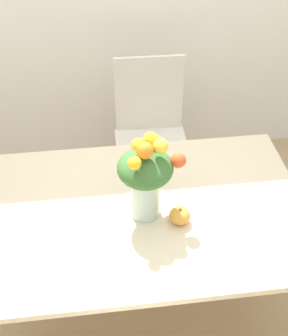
{
  "coord_description": "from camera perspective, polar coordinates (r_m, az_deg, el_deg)",
  "views": [
    {
      "loc": [
        -0.18,
        -1.38,
        2.15
      ],
      "look_at": [
        -0.0,
        -0.02,
        0.98
      ],
      "focal_mm": 50.0,
      "sensor_mm": 36.0,
      "label": 1
    }
  ],
  "objects": [
    {
      "name": "pumpkin",
      "position": [
        1.92,
        4.38,
        -5.8
      ],
      "size": [
        0.09,
        0.09,
        0.08
      ],
      "color": "gold",
      "rests_on": "dining_table"
    },
    {
      "name": "flower_vase",
      "position": [
        1.84,
        0.13,
        -1.07
      ],
      "size": [
        0.27,
        0.25,
        0.39
      ],
      "color": "#B2CCBC",
      "rests_on": "dining_table"
    },
    {
      "name": "ground_plane",
      "position": [
        2.56,
        0.06,
        -16.62
      ],
      "size": [
        12.0,
        12.0,
        0.0
      ],
      "primitive_type": "plane",
      "color": "tan"
    },
    {
      "name": "dining_table",
      "position": [
        2.05,
        0.07,
        -6.88
      ],
      "size": [
        1.38,
        0.91,
        0.73
      ],
      "color": "beige",
      "rests_on": "ground_plane"
    },
    {
      "name": "dining_chair_near_window",
      "position": [
        2.77,
        0.87,
        3.8
      ],
      "size": [
        0.43,
        0.43,
        0.95
      ],
      "rotation": [
        0.0,
        0.0,
        -0.03
      ],
      "color": "silver",
      "rests_on": "ground_plane"
    }
  ]
}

